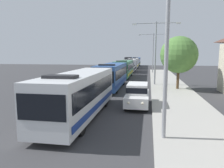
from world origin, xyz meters
TOP-DOWN VIEW (x-y plane):
  - bus_lead at (-1.30, 10.60)m, footprint 2.58×10.89m
  - bus_second_in_line at (-1.30, 23.09)m, footprint 2.58×11.09m
  - bus_middle at (-1.30, 35.94)m, footprint 2.58×11.46m
  - bus_fourth_in_line at (-1.30, 48.40)m, footprint 2.58×10.58m
  - bus_rear at (-1.30, 61.17)m, footprint 2.58×11.01m
  - bus_tail_end at (-1.30, 73.84)m, footprint 2.58×11.09m
  - white_suv at (2.40, 14.21)m, footprint 1.86×4.67m
  - box_truck_oncoming at (-4.60, 77.84)m, footprint 2.35×8.32m
  - streetlamp_near at (4.10, 7.33)m, footprint 5.18×0.28m
  - streetlamp_mid at (4.10, 26.47)m, footprint 6.31×0.28m
  - streetlamp_far at (4.10, 45.60)m, footprint 6.45×0.28m
  - roadside_tree at (6.75, 23.14)m, footprint 4.37×4.37m

SIDE VIEW (x-z plane):
  - white_suv at x=2.40m, z-range 0.08..1.98m
  - bus_fourth_in_line at x=-1.30m, z-range 0.08..3.29m
  - bus_lead at x=-1.30m, z-range 0.08..3.29m
  - bus_rear at x=-1.30m, z-range 0.09..3.30m
  - bus_tail_end at x=-1.30m, z-range 0.09..3.30m
  - bus_second_in_line at x=-1.30m, z-range 0.09..3.30m
  - bus_middle at x=-1.30m, z-range 0.09..3.30m
  - box_truck_oncoming at x=-4.60m, z-range 0.14..3.29m
  - roadside_tree at x=6.75m, z-range 1.09..7.35m
  - streetlamp_near at x=4.10m, z-range 1.01..8.85m
  - streetlamp_mid at x=4.10m, z-range 1.11..9.57m
  - streetlamp_far at x=4.10m, z-range 1.13..9.83m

